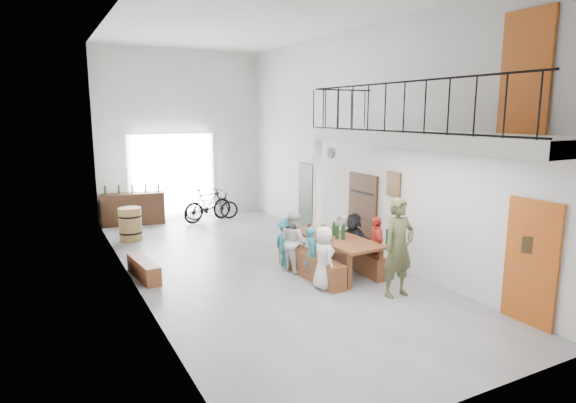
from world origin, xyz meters
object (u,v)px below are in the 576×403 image
tasting_table (335,241)px  bicycle_near (212,206)px  oak_barrel (130,224)px  host_standing (399,248)px  bench_inner (310,265)px  side_bench (144,269)px  serving_counter (133,209)px

tasting_table → bicycle_near: bearing=93.0°
oak_barrel → host_standing: (3.79, -6.62, 0.50)m
tasting_table → bench_inner: tasting_table is taller
side_bench → serving_counter: 5.35m
serving_counter → host_standing: bearing=-60.5°
side_bench → host_standing: size_ratio=0.74×
tasting_table → serving_counter: bearing=111.4°
host_standing → tasting_table: bearing=96.5°
host_standing → bicycle_near: bearing=94.4°
side_bench → host_standing: bearing=-38.7°
oak_barrel → host_standing: bearing=-60.2°
oak_barrel → host_standing: 7.65m
side_bench → bicycle_near: bearing=56.7°
bench_inner → oak_barrel: 5.67m
oak_barrel → serving_counter: bearing=77.5°
bench_inner → side_bench: bench_inner is taller
oak_barrel → bench_inner: bearing=-59.6°
side_bench → serving_counter: bearing=81.9°
bench_inner → oak_barrel: oak_barrel is taller
serving_counter → host_standing: 9.22m
side_bench → serving_counter: (0.75, 5.29, 0.30)m
tasting_table → bicycle_near: size_ratio=1.40×
bench_inner → host_standing: 2.08m
side_bench → bicycle_near: 5.79m
tasting_table → oak_barrel: oak_barrel is taller
side_bench → oak_barrel: (0.32, 3.33, 0.26)m
side_bench → bench_inner: bearing=-26.1°
bench_inner → host_standing: size_ratio=1.16×
tasting_table → bench_inner: bearing=179.2°
oak_barrel → bicycle_near: (2.86, 1.51, -0.01)m
bench_inner → tasting_table: bearing=1.1°
tasting_table → oak_barrel: 6.01m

